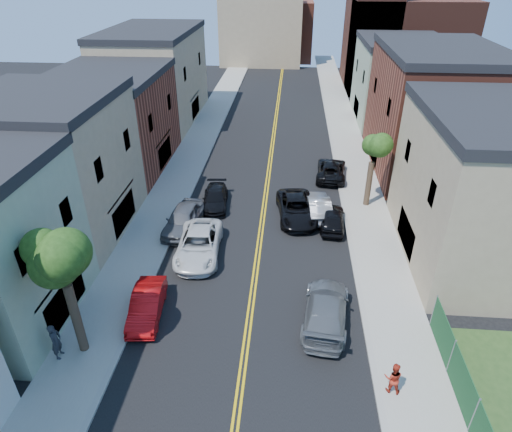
% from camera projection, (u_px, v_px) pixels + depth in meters
% --- Properties ---
extents(sidewalk_left, '(3.20, 100.00, 0.15)m').
position_uv_depth(sidewalk_left, '(193.00, 150.00, 44.06)').
color(sidewalk_left, gray).
rests_on(sidewalk_left, ground).
extents(sidewalk_right, '(3.20, 100.00, 0.15)m').
position_uv_depth(sidewalk_right, '(352.00, 155.00, 42.97)').
color(sidewalk_right, gray).
rests_on(sidewalk_right, ground).
extents(curb_left, '(0.30, 100.00, 0.15)m').
position_uv_depth(curb_left, '(210.00, 151.00, 43.94)').
color(curb_left, gray).
rests_on(curb_left, ground).
extents(curb_right, '(0.30, 100.00, 0.15)m').
position_uv_depth(curb_right, '(334.00, 155.00, 43.09)').
color(curb_right, gray).
rests_on(curb_right, ground).
extents(bldg_left_tan_near, '(9.00, 10.00, 9.00)m').
position_uv_depth(bldg_left_tan_near, '(52.00, 170.00, 29.36)').
color(bldg_left_tan_near, '#998466').
rests_on(bldg_left_tan_near, ground).
extents(bldg_left_brick, '(9.00, 12.00, 8.00)m').
position_uv_depth(bldg_left_brick, '(112.00, 124.00, 39.06)').
color(bldg_left_brick, brown).
rests_on(bldg_left_brick, ground).
extents(bldg_left_tan_far, '(9.00, 16.00, 9.50)m').
position_uv_depth(bldg_left_tan_far, '(155.00, 78.00, 50.70)').
color(bldg_left_tan_far, '#998466').
rests_on(bldg_left_tan_far, ground).
extents(bldg_right_tan, '(9.00, 12.00, 9.00)m').
position_uv_depth(bldg_right_tan, '(491.00, 193.00, 26.56)').
color(bldg_right_tan, '#998466').
rests_on(bldg_right_tan, ground).
extents(bldg_right_brick, '(9.00, 14.00, 10.00)m').
position_uv_depth(bldg_right_brick, '(431.00, 114.00, 38.32)').
color(bldg_right_brick, brown).
rests_on(bldg_right_brick, ground).
extents(bldg_right_palegrn, '(9.00, 12.00, 8.50)m').
position_uv_depth(bldg_right_palegrn, '(398.00, 83.00, 50.72)').
color(bldg_right_palegrn, gray).
rests_on(bldg_right_palegrn, ground).
extents(church, '(16.20, 14.20, 22.60)m').
position_uv_depth(church, '(398.00, 35.00, 61.98)').
color(church, '#4C2319').
rests_on(church, ground).
extents(backdrop_left, '(14.00, 8.00, 12.00)m').
position_uv_depth(backdrop_left, '(261.00, 28.00, 76.84)').
color(backdrop_left, '#998466').
rests_on(backdrop_left, ground).
extents(backdrop_center, '(10.00, 8.00, 10.00)m').
position_uv_depth(backdrop_center, '(284.00, 31.00, 80.50)').
color(backdrop_center, brown).
rests_on(backdrop_center, ground).
extents(tree_left_mid, '(5.20, 5.20, 9.29)m').
position_uv_depth(tree_left_mid, '(55.00, 239.00, 18.44)').
color(tree_left_mid, '#34271A').
rests_on(tree_left_mid, sidewalk_left).
extents(tree_right_far, '(4.40, 4.40, 8.03)m').
position_uv_depth(tree_right_far, '(376.00, 136.00, 31.50)').
color(tree_right_far, '#34271A').
rests_on(tree_right_far, sidewalk_right).
extents(red_sedan, '(1.94, 4.47, 1.43)m').
position_uv_depth(red_sedan, '(147.00, 305.00, 23.58)').
color(red_sedan, red).
rests_on(red_sedan, ground).
extents(white_pickup, '(3.00, 5.96, 1.62)m').
position_uv_depth(white_pickup, '(199.00, 244.00, 28.36)').
color(white_pickup, silver).
rests_on(white_pickup, ground).
extents(grey_car_left, '(2.49, 5.19, 1.71)m').
position_uv_depth(grey_car_left, '(183.00, 219.00, 31.01)').
color(grey_car_left, '#54565B').
rests_on(grey_car_left, ground).
extents(black_car_left, '(2.24, 4.70, 1.32)m').
position_uv_depth(black_car_left, '(215.00, 198.00, 34.06)').
color(black_car_left, black).
rests_on(black_car_left, ground).
extents(grey_car_right, '(2.94, 5.83, 1.62)m').
position_uv_depth(grey_car_right, '(326.00, 310.00, 23.12)').
color(grey_car_right, slate).
rests_on(grey_car_right, ground).
extents(black_car_right, '(1.99, 4.32, 1.44)m').
position_uv_depth(black_car_right, '(333.00, 218.00, 31.37)').
color(black_car_right, black).
rests_on(black_car_right, ground).
extents(silver_car_right, '(2.04, 4.77, 1.53)m').
position_uv_depth(silver_car_right, '(318.00, 206.00, 32.79)').
color(silver_car_right, '#94959B').
rests_on(silver_car_right, ground).
extents(dark_car_right_far, '(2.90, 5.44, 1.45)m').
position_uv_depth(dark_car_right_far, '(331.00, 170.00, 38.52)').
color(dark_car_right_far, black).
rests_on(dark_car_right_far, ground).
extents(black_suv_lane, '(3.28, 5.92, 1.57)m').
position_uv_depth(black_suv_lane, '(296.00, 208.00, 32.45)').
color(black_suv_lane, black).
rests_on(black_suv_lane, ground).
extents(pedestrian_left, '(0.52, 0.74, 1.94)m').
position_uv_depth(pedestrian_left, '(56.00, 341.00, 20.80)').
color(pedestrian_left, '#26272E').
rests_on(pedestrian_left, sidewalk_left).
extents(pedestrian_right, '(0.89, 0.76, 1.63)m').
position_uv_depth(pedestrian_right, '(393.00, 378.00, 19.18)').
color(pedestrian_right, '#B22C1B').
rests_on(pedestrian_right, sidewalk_right).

